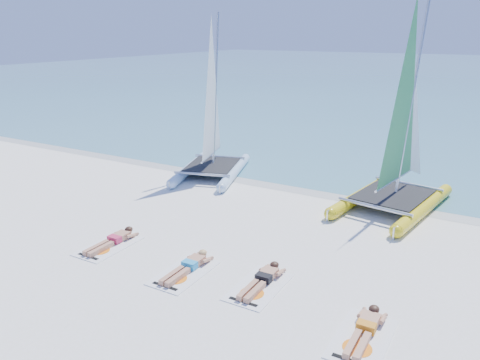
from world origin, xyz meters
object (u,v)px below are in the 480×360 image
at_px(catamaran_blue, 212,127).
at_px(towel_d, 362,338).
at_px(sunbather_d, 366,328).
at_px(sunbather_a, 114,240).
at_px(sunbather_b, 189,266).
at_px(catamaran_yellow, 405,139).
at_px(towel_b, 184,273).
at_px(sunbather_c, 263,279).
at_px(towel_c, 259,287).
at_px(towel_a, 109,246).

relative_size(catamaran_blue, towel_d, 3.58).
relative_size(towel_d, sunbather_d, 1.07).
distance_m(sunbather_a, sunbather_d, 7.24).
bearing_deg(sunbather_a, sunbather_b, -3.91).
bearing_deg(sunbather_b, catamaran_yellow, 65.11).
bearing_deg(towel_b, catamaran_blue, 118.19).
bearing_deg(sunbather_c, catamaran_blue, 130.47).
bearing_deg(towel_d, catamaran_yellow, 97.36).
bearing_deg(sunbather_d, catamaran_yellow, 97.53).
relative_size(catamaran_yellow, sunbather_b, 4.17).
bearing_deg(towel_c, towel_a, -178.17).
bearing_deg(towel_d, sunbather_a, 174.07).
relative_size(sunbather_c, sunbather_d, 1.00).
relative_size(towel_c, sunbather_c, 1.07).
distance_m(towel_a, sunbather_b, 2.70).
bearing_deg(catamaran_blue, sunbather_a, -96.89).
distance_m(sunbather_a, towel_d, 7.26).
bearing_deg(towel_d, sunbather_b, 172.87).
relative_size(towel_a, towel_b, 1.00).
height_order(sunbather_a, sunbather_b, same).
relative_size(sunbather_b, sunbather_c, 1.00).
bearing_deg(catamaran_blue, towel_b, -78.90).
relative_size(catamaran_blue, towel_a, 3.58).
distance_m(catamaran_blue, towel_a, 7.58).
xyz_separation_m(catamaran_yellow, sunbather_a, (-6.18, -7.32, -2.15)).
relative_size(catamaran_yellow, towel_a, 3.89).
bearing_deg(sunbather_a, sunbather_c, 1.83).
xyz_separation_m(catamaran_yellow, sunbather_d, (1.04, -7.87, -2.15)).
height_order(towel_c, sunbather_d, sunbather_d).
distance_m(towel_b, sunbather_d, 4.53).
xyz_separation_m(catamaran_blue, towel_c, (5.86, -7.06, -1.97)).
height_order(sunbather_b, towel_d, sunbather_b).
bearing_deg(sunbather_b, towel_a, -179.85).
bearing_deg(sunbather_b, sunbather_d, -4.72).
bearing_deg(towel_b, sunbather_c, 15.41).
bearing_deg(catamaran_yellow, towel_d, -73.43).
xyz_separation_m(towel_a, sunbather_a, (0.00, 0.19, 0.11)).
relative_size(sunbather_a, towel_d, 0.93).
bearing_deg(catamaran_yellow, towel_b, -105.13).
xyz_separation_m(towel_d, sunbather_d, (-0.00, 0.19, 0.11)).
bearing_deg(towel_c, sunbather_d, -11.08).
bearing_deg(towel_a, towel_c, 1.83).
bearing_deg(sunbather_c, sunbather_b, -170.10).
height_order(catamaran_blue, sunbather_d, catamaran_blue).
height_order(catamaran_blue, towel_c, catamaran_blue).
distance_m(catamaran_blue, sunbather_a, 7.37).
bearing_deg(sunbather_a, sunbather_d, -4.42).
distance_m(sunbather_a, sunbather_b, 2.71).
bearing_deg(towel_c, sunbather_b, -175.80).
bearing_deg(towel_a, towel_d, -4.42).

